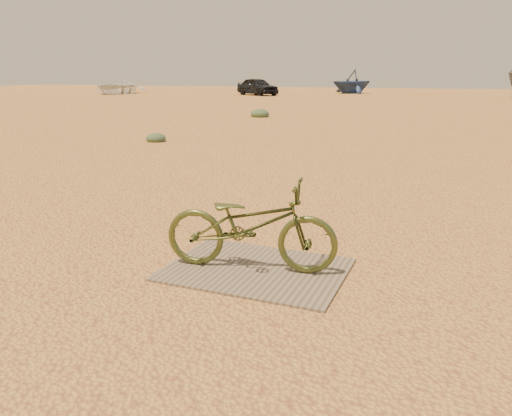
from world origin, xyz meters
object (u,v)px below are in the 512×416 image
at_px(plywood_board, 256,269).
at_px(car, 257,86).
at_px(bicycle, 251,225).
at_px(boat_far_left, 352,81).
at_px(boat_near_left, 115,87).

distance_m(plywood_board, car, 37.29).
relative_size(bicycle, car, 0.38).
bearing_deg(boat_far_left, car, -92.65).
height_order(boat_near_left, boat_far_left, boat_far_left).
bearing_deg(bicycle, boat_near_left, 28.51).
bearing_deg(boat_far_left, bicycle, -38.81).
relative_size(car, boat_far_left, 1.03).
xyz_separation_m(car, boat_far_left, (6.28, 6.67, 0.34)).
bearing_deg(plywood_board, bicycle, -167.34).
relative_size(bicycle, boat_near_left, 0.26).
bearing_deg(plywood_board, boat_far_left, 100.63).
distance_m(plywood_board, bicycle, 0.42).
relative_size(plywood_board, car, 0.39).
distance_m(car, boat_far_left, 9.16).
height_order(bicycle, boat_near_left, boat_near_left).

